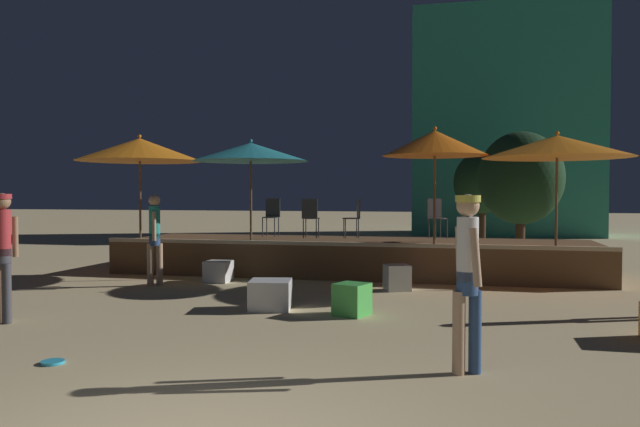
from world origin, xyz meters
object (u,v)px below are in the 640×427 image
object	(u,v)px
person_3	(467,271)
frisbee_disc	(53,362)
cube_seat_4	(218,271)
bistro_chair_0	(272,213)
bistro_chair_1	(436,214)
patio_umbrella_2	(557,147)
cube_seat_0	(270,295)
bistro_chair_3	(355,214)
cube_seat_3	(397,278)
bistro_chair_2	(310,214)
cube_seat_2	(352,299)
patio_umbrella_0	(251,152)
person_0	(155,235)
background_tree_1	(521,178)
patio_umbrella_1	(435,143)
background_tree_0	(482,183)
person_2	(3,248)
patio_umbrella_3	(140,150)

from	to	relation	value
person_3	frisbee_disc	xyz separation A→B (m)	(-4.33, -0.64, -1.03)
cube_seat_4	bistro_chair_0	bearing A→B (deg)	78.20
cube_seat_4	bistro_chair_1	distance (m)	5.10
patio_umbrella_2	cube_seat_0	xyz separation A→B (m)	(-4.71, -3.47, -2.51)
cube_seat_4	bistro_chair_3	bearing A→B (deg)	38.64
bistro_chair_1	frisbee_disc	size ratio (longest dim) A/B	3.64
cube_seat_3	bistro_chair_2	bearing A→B (deg)	137.37
cube_seat_2	bistro_chair_1	size ratio (longest dim) A/B	0.65
cube_seat_2	bistro_chair_2	world-z (taller)	bistro_chair_2
patio_umbrella_0	person_0	xyz separation A→B (m)	(-1.45, -1.60, -1.73)
bistro_chair_1	background_tree_1	bearing A→B (deg)	32.28
frisbee_disc	patio_umbrella_2	bearing A→B (deg)	49.42
person_0	bistro_chair_2	bearing A→B (deg)	19.81
cube_seat_2	patio_umbrella_1	bearing A→B (deg)	73.87
bistro_chair_0	frisbee_disc	bearing A→B (deg)	-87.32
person_3	bistro_chair_2	size ratio (longest dim) A/B	2.03
bistro_chair_3	background_tree_0	xyz separation A→B (m)	(3.06, 10.19, 0.88)
cube_seat_4	bistro_chair_0	distance (m)	2.53
cube_seat_4	frisbee_disc	world-z (taller)	cube_seat_4
cube_seat_2	person_2	size ratio (longest dim) A/B	0.32
person_2	patio_umbrella_2	bearing A→B (deg)	-122.41
patio_umbrella_2	patio_umbrella_3	size ratio (longest dim) A/B	0.96
bistro_chair_1	person_2	bearing A→B (deg)	-161.70
person_2	patio_umbrella_3	bearing A→B (deg)	-56.59
patio_umbrella_1	person_3	xyz separation A→B (m)	(0.64, -6.31, -1.79)
person_3	patio_umbrella_0	bearing A→B (deg)	99.32
person_3	background_tree_0	bearing A→B (deg)	61.93
cube_seat_0	cube_seat_2	xyz separation A→B (m)	(1.34, -0.19, 0.01)
cube_seat_4	person_3	bearing A→B (deg)	-48.14
patio_umbrella_2	background_tree_1	xyz separation A→B (m)	(-0.15, 6.41, -0.45)
patio_umbrella_0	patio_umbrella_2	world-z (taller)	patio_umbrella_2
patio_umbrella_1	cube_seat_2	distance (m)	4.55
patio_umbrella_2	cube_seat_2	bearing A→B (deg)	-132.64
cube_seat_2	cube_seat_0	bearing A→B (deg)	172.10
background_tree_0	cube_seat_2	bearing A→B (deg)	-98.44
patio_umbrella_1	person_0	world-z (taller)	patio_umbrella_1
bistro_chair_2	frisbee_disc	distance (m)	8.13
cube_seat_3	frisbee_disc	world-z (taller)	cube_seat_3
person_3	frisbee_disc	distance (m)	4.50
person_0	background_tree_0	xyz separation A→B (m)	(6.59, 13.01, 1.24)
cube_seat_2	frisbee_disc	xyz separation A→B (m)	(-2.65, -3.37, -0.22)
bistro_chair_0	background_tree_0	size ratio (longest dim) A/B	0.26
bistro_chair_2	background_tree_0	size ratio (longest dim) A/B	0.26
background_tree_1	patio_umbrella_0	bearing A→B (deg)	-133.80
bistro_chair_2	person_3	bearing A→B (deg)	112.05
patio_umbrella_0	person_3	xyz separation A→B (m)	(4.59, -6.41, -1.68)
person_3	bistro_chair_0	world-z (taller)	person_3
bistro_chair_3	frisbee_disc	size ratio (longest dim) A/B	3.64
patio_umbrella_3	bistro_chair_2	size ratio (longest dim) A/B	3.52
cube_seat_4	frisbee_disc	bearing A→B (deg)	-83.71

